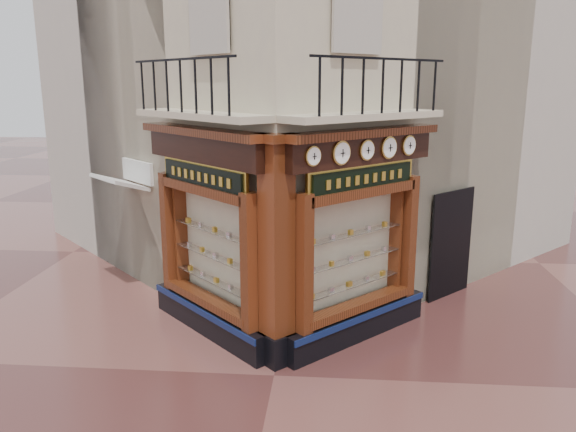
# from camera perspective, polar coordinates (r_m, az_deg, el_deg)

# --- Properties ---
(ground) EXTENTS (80.00, 80.00, 0.00)m
(ground) POSITION_cam_1_polar(r_m,az_deg,el_deg) (9.74, -1.43, -15.89)
(ground) COLOR #4C2623
(ground) RESTS_ON ground
(main_building) EXTENTS (11.31, 11.31, 12.00)m
(main_building) POSITION_cam_1_polar(r_m,az_deg,el_deg) (14.68, 1.11, 18.23)
(main_building) COLOR #BBAC92
(main_building) RESTS_ON ground
(neighbour_left) EXTENTS (11.31, 11.31, 11.00)m
(neighbour_left) POSITION_cam_1_polar(r_m,az_deg,el_deg) (17.42, -6.83, 15.73)
(neighbour_left) COLOR #B0A79A
(neighbour_left) RESTS_ON ground
(neighbour_right) EXTENTS (11.31, 11.31, 11.00)m
(neighbour_right) POSITION_cam_1_polar(r_m,az_deg,el_deg) (17.16, 10.24, 15.66)
(neighbour_right) COLOR #B0A79A
(neighbour_right) RESTS_ON ground
(shopfront_left) EXTENTS (2.86, 2.86, 3.98)m
(shopfront_left) POSITION_cam_1_polar(r_m,az_deg,el_deg) (10.65, -8.14, -1.91)
(shopfront_left) COLOR black
(shopfront_left) RESTS_ON ground
(shopfront_right) EXTENTS (2.86, 2.86, 3.98)m
(shopfront_right) POSITION_cam_1_polar(r_m,az_deg,el_deg) (10.40, 7.17, -2.25)
(shopfront_right) COLOR black
(shopfront_right) RESTS_ON ground
(corner_pilaster) EXTENTS (0.85, 0.85, 3.98)m
(corner_pilaster) POSITION_cam_1_polar(r_m,az_deg,el_deg) (9.42, -1.17, -4.00)
(corner_pilaster) COLOR black
(corner_pilaster) RESTS_ON ground
(balcony) EXTENTS (5.94, 2.97, 1.03)m
(balcony) POSITION_cam_1_polar(r_m,az_deg,el_deg) (9.99, -0.65, 10.26)
(balcony) COLOR #BBAC92
(balcony) RESTS_ON ground
(clock_a) EXTENTS (0.27, 0.27, 0.33)m
(clock_a) POSITION_cam_1_polar(r_m,az_deg,el_deg) (9.01, 2.56, 6.09)
(clock_a) COLOR gold
(clock_a) RESTS_ON ground
(clock_b) EXTENTS (0.33, 0.33, 0.41)m
(clock_b) POSITION_cam_1_polar(r_m,az_deg,el_deg) (9.46, 5.44, 6.39)
(clock_b) COLOR gold
(clock_b) RESTS_ON ground
(clock_c) EXTENTS (0.29, 0.29, 0.36)m
(clock_c) POSITION_cam_1_polar(r_m,az_deg,el_deg) (9.92, 8.02, 6.65)
(clock_c) COLOR gold
(clock_c) RESTS_ON ground
(clock_d) EXTENTS (0.33, 0.33, 0.41)m
(clock_d) POSITION_cam_1_polar(r_m,az_deg,el_deg) (10.37, 10.21, 6.85)
(clock_d) COLOR gold
(clock_d) RESTS_ON ground
(clock_e) EXTENTS (0.30, 0.30, 0.38)m
(clock_e) POSITION_cam_1_polar(r_m,az_deg,el_deg) (10.81, 12.17, 7.03)
(clock_e) COLOR gold
(clock_e) RESTS_ON ground
(awning) EXTENTS (1.59, 1.59, 0.34)m
(awning) POSITION_cam_1_polar(r_m,az_deg,el_deg) (13.88, -16.03, -7.22)
(awning) COLOR silver
(awning) RESTS_ON ground
(signboard_left) EXTENTS (1.98, 1.98, 0.53)m
(signboard_left) POSITION_cam_1_polar(r_m,az_deg,el_deg) (10.37, -8.70, 4.01)
(signboard_left) COLOR gold
(signboard_left) RESTS_ON ground
(signboard_right) EXTENTS (1.96, 1.96, 0.52)m
(signboard_right) POSITION_cam_1_polar(r_m,az_deg,el_deg) (10.11, 7.67, 3.80)
(signboard_right) COLOR gold
(signboard_right) RESTS_ON ground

